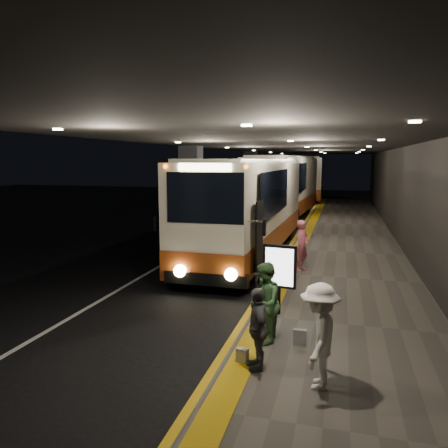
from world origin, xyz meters
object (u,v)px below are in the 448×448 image
at_px(coach_second, 284,190).
at_px(passenger_waiting_green, 265,303).
at_px(stanchion_post, 256,300).
at_px(coach_third, 307,180).
at_px(info_sign, 279,268).
at_px(passenger_boarding, 302,246).
at_px(passenger_waiting_white, 319,336).
at_px(coach_main, 250,211).
at_px(passenger_waiting_grey, 257,328).
at_px(bag_plain, 242,356).
at_px(bag_polka, 300,337).

height_order(coach_second, passenger_waiting_green, coach_second).
relative_size(coach_second, stanchion_post, 10.91).
bearing_deg(coach_third, info_sign, -89.64).
distance_m(coach_second, stanchion_post, 19.60).
xyz_separation_m(passenger_boarding, passenger_waiting_green, (-0.20, -6.03, -0.03)).
xyz_separation_m(coach_second, info_sign, (2.31, -18.62, -0.62)).
height_order(passenger_waiting_white, stanchion_post, passenger_waiting_white).
bearing_deg(coach_main, coach_third, 90.93).
height_order(passenger_waiting_white, passenger_waiting_grey, passenger_waiting_white).
bearing_deg(coach_third, passenger_waiting_green, -89.90).
xyz_separation_m(coach_main, passenger_waiting_green, (2.16, -8.77, -0.82)).
xyz_separation_m(coach_main, bag_plain, (1.93, -9.77, -1.52)).
height_order(passenger_waiting_grey, bag_polka, passenger_waiting_grey).
bearing_deg(bag_plain, passenger_waiting_green, 77.19).
height_order(bag_plain, info_sign, info_sign).
relative_size(coach_main, stanchion_post, 10.34).
xyz_separation_m(coach_main, bag_polka, (2.87, -8.71, -1.49)).
relative_size(passenger_waiting_grey, bag_plain, 5.54).
relative_size(coach_main, passenger_waiting_green, 7.31).
height_order(passenger_boarding, passenger_waiting_white, passenger_waiting_white).
bearing_deg(coach_main, stanchion_post, -75.74).
relative_size(coach_second, coach_third, 0.99).
relative_size(passenger_waiting_grey, info_sign, 0.87).
bearing_deg(coach_main, info_sign, -71.27).
relative_size(passenger_waiting_white, bag_plain, 6.50).
xyz_separation_m(passenger_waiting_white, bag_polka, (-0.44, 1.56, -0.71)).
bearing_deg(coach_main, passenger_waiting_white, -70.79).
xyz_separation_m(passenger_waiting_green, passenger_waiting_white, (1.16, -1.50, 0.04)).
distance_m(info_sign, stanchion_post, 1.09).
xyz_separation_m(bag_plain, info_sign, (0.28, 2.72, 1.01)).
bearing_deg(bag_plain, passenger_waiting_grey, -24.70).
height_order(passenger_waiting_grey, info_sign, info_sign).
bearing_deg(passenger_waiting_white, bag_plain, -105.56).
bearing_deg(passenger_waiting_white, info_sign, -156.80).
height_order(coach_third, passenger_waiting_grey, coach_third).
relative_size(passenger_boarding, passenger_waiting_white, 0.99).
xyz_separation_m(passenger_boarding, passenger_waiting_white, (0.96, -7.53, 0.01)).
bearing_deg(stanchion_post, passenger_boarding, 84.00).
xyz_separation_m(coach_main, info_sign, (2.21, -7.06, -0.51)).
bearing_deg(info_sign, coach_third, 101.28).
height_order(coach_main, bag_plain, coach_main).
distance_m(coach_third, bag_polka, 35.21).
height_order(passenger_waiting_green, bag_polka, passenger_waiting_green).
height_order(coach_main, passenger_waiting_white, coach_main).
height_order(passenger_waiting_grey, bag_plain, passenger_waiting_grey).
relative_size(coach_third, passenger_boarding, 7.51).
bearing_deg(bag_plain, coach_main, 101.16).
bearing_deg(coach_third, stanchion_post, -90.39).
relative_size(passenger_waiting_white, bag_polka, 5.37).
relative_size(passenger_waiting_green, bag_polka, 5.13).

